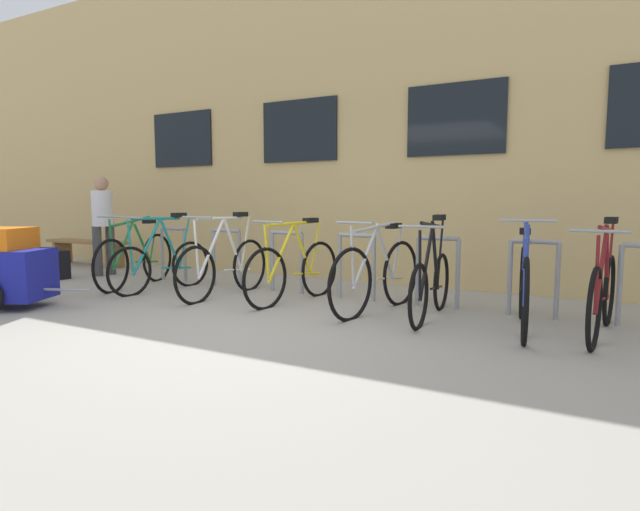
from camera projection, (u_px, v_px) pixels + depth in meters
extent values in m
plane|color=#9E998E|center=(235.00, 330.00, 4.83)|extent=(42.00, 42.00, 0.00)
cube|color=tan|center=(445.00, 135.00, 10.71)|extent=(28.00, 7.70, 5.09)
cube|color=black|center=(182.00, 140.00, 9.08)|extent=(1.30, 0.04, 0.94)
cube|color=black|center=(299.00, 131.00, 7.93)|extent=(1.30, 0.04, 0.94)
cube|color=black|center=(455.00, 119.00, 6.79)|extent=(1.30, 0.04, 0.94)
cylinder|color=gray|center=(162.00, 254.00, 7.81)|extent=(0.05, 0.05, 0.79)
cylinder|color=gray|center=(185.00, 256.00, 7.59)|extent=(0.05, 0.05, 0.79)
cylinder|color=gray|center=(173.00, 229.00, 7.66)|extent=(0.46, 0.05, 0.05)
cylinder|color=gray|center=(214.00, 258.00, 7.33)|extent=(0.05, 0.05, 0.79)
cylinder|color=gray|center=(239.00, 259.00, 7.11)|extent=(0.05, 0.05, 0.79)
cylinder|color=gray|center=(226.00, 231.00, 7.18)|extent=(0.46, 0.05, 0.05)
cylinder|color=gray|center=(272.00, 262.00, 6.85)|extent=(0.05, 0.05, 0.79)
cylinder|color=gray|center=(302.00, 264.00, 6.64)|extent=(0.05, 0.05, 0.79)
cylinder|color=gray|center=(287.00, 233.00, 6.70)|extent=(0.46, 0.05, 0.05)
cylinder|color=gray|center=(340.00, 266.00, 6.38)|extent=(0.05, 0.05, 0.79)
cylinder|color=gray|center=(374.00, 269.00, 6.16)|extent=(0.05, 0.05, 0.79)
cylinder|color=gray|center=(357.00, 235.00, 6.23)|extent=(0.46, 0.05, 0.05)
cylinder|color=gray|center=(418.00, 272.00, 5.90)|extent=(0.05, 0.05, 0.79)
cylinder|color=gray|center=(458.00, 274.00, 5.68)|extent=(0.05, 0.05, 0.79)
cylinder|color=gray|center=(438.00, 238.00, 5.75)|extent=(0.46, 0.05, 0.05)
cylinder|color=gray|center=(510.00, 278.00, 5.42)|extent=(0.05, 0.05, 0.79)
cylinder|color=gray|center=(557.00, 281.00, 5.20)|extent=(0.05, 0.05, 0.79)
cylinder|color=gray|center=(535.00, 242.00, 5.27)|extent=(0.46, 0.05, 0.05)
cylinder|color=gray|center=(619.00, 286.00, 4.94)|extent=(0.05, 0.05, 0.79)
torus|color=black|center=(401.00, 274.00, 5.98)|extent=(0.17, 0.76, 0.76)
torus|color=black|center=(351.00, 285.00, 5.20)|extent=(0.17, 0.76, 0.76)
cylinder|color=#B7B7BC|center=(366.00, 256.00, 5.38)|extent=(0.12, 0.48, 0.67)
cylinder|color=#B7B7BC|center=(386.00, 256.00, 5.69)|extent=(0.10, 0.36, 0.60)
cylinder|color=#B7B7BC|center=(375.00, 227.00, 5.48)|extent=(0.17, 0.78, 0.10)
cylinder|color=#B7B7BC|center=(389.00, 278.00, 5.79)|extent=(0.11, 0.50, 0.08)
cylinder|color=#B7B7BC|center=(397.00, 251.00, 5.89)|extent=(0.06, 0.20, 0.54)
cylinder|color=#B7B7BC|center=(352.00, 255.00, 5.19)|extent=(0.04, 0.08, 0.59)
cube|color=black|center=(394.00, 226.00, 5.78)|extent=(0.13, 0.21, 0.06)
cylinder|color=gray|center=(354.00, 223.00, 5.17)|extent=(0.44, 0.10, 0.03)
torus|color=black|center=(158.00, 258.00, 7.74)|extent=(0.20, 0.72, 0.73)
torus|color=black|center=(111.00, 266.00, 6.74)|extent=(0.20, 0.72, 0.73)
cylinder|color=#1E7238|center=(124.00, 243.00, 6.98)|extent=(0.15, 0.50, 0.69)
cylinder|color=#1E7238|center=(143.00, 244.00, 7.38)|extent=(0.12, 0.38, 0.60)
cylinder|color=#1E7238|center=(131.00, 221.00, 7.12)|extent=(0.22, 0.81, 0.13)
cylinder|color=#1E7238|center=(147.00, 262.00, 7.50)|extent=(0.14, 0.52, 0.08)
cylinder|color=#1E7238|center=(153.00, 241.00, 7.63)|extent=(0.07, 0.20, 0.53)
cylinder|color=#1E7238|center=(111.00, 243.00, 6.73)|extent=(0.04, 0.08, 0.62)
cube|color=black|center=(149.00, 221.00, 7.51)|extent=(0.14, 0.22, 0.06)
cylinder|color=gray|center=(112.00, 217.00, 6.72)|extent=(0.43, 0.12, 0.03)
torus|color=black|center=(320.00, 269.00, 6.53)|extent=(0.14, 0.71, 0.71)
torus|color=black|center=(265.00, 279.00, 5.74)|extent=(0.14, 0.71, 0.71)
cylinder|color=yellow|center=(281.00, 252.00, 5.92)|extent=(0.10, 0.48, 0.67)
cylinder|color=yellow|center=(303.00, 250.00, 6.23)|extent=(0.09, 0.36, 0.66)
cylinder|color=yellow|center=(290.00, 224.00, 6.02)|extent=(0.15, 0.77, 0.04)
cylinder|color=yellow|center=(307.00, 274.00, 6.34)|extent=(0.10, 0.50, 0.07)
cylinder|color=yellow|center=(315.00, 246.00, 6.43)|extent=(0.05, 0.20, 0.60)
cylinder|color=yellow|center=(267.00, 252.00, 5.72)|extent=(0.04, 0.08, 0.61)
cube|color=black|center=(311.00, 220.00, 6.32)|extent=(0.13, 0.21, 0.06)
cylinder|color=gray|center=(268.00, 222.00, 5.71)|extent=(0.44, 0.09, 0.03)
torus|color=black|center=(522.00, 283.00, 5.32)|extent=(0.15, 0.76, 0.76)
torus|color=black|center=(525.00, 301.00, 4.34)|extent=(0.15, 0.76, 0.76)
cylinder|color=#233893|center=(526.00, 262.00, 4.58)|extent=(0.11, 0.50, 0.72)
cylinder|color=#233893|center=(524.00, 265.00, 4.96)|extent=(0.09, 0.37, 0.59)
cylinder|color=#233893|center=(526.00, 230.00, 4.71)|extent=(0.16, 0.82, 0.17)
cylinder|color=#233893|center=(523.00, 289.00, 5.08)|extent=(0.10, 0.52, 0.08)
cylinder|color=#233893|center=(524.00, 259.00, 5.20)|extent=(0.05, 0.20, 0.52)
cylinder|color=#233893|center=(527.00, 263.00, 4.33)|extent=(0.04, 0.08, 0.65)
cube|color=black|center=(525.00, 231.00, 5.09)|extent=(0.13, 0.21, 0.06)
cylinder|color=gray|center=(528.00, 220.00, 4.32)|extent=(0.44, 0.09, 0.03)
torus|color=black|center=(250.00, 265.00, 6.94)|extent=(0.04, 0.70, 0.70)
torus|color=black|center=(195.00, 275.00, 6.03)|extent=(0.04, 0.70, 0.70)
cylinder|color=silver|center=(211.00, 248.00, 6.25)|extent=(0.04, 0.51, 0.72)
cylinder|color=silver|center=(233.00, 245.00, 6.60)|extent=(0.04, 0.38, 0.73)
cylinder|color=silver|center=(220.00, 218.00, 6.36)|extent=(0.04, 0.82, 0.05)
cylinder|color=silver|center=(238.00, 270.00, 6.72)|extent=(0.03, 0.53, 0.07)
cylinder|color=silver|center=(245.00, 241.00, 6.83)|extent=(0.02, 0.20, 0.67)
cylinder|color=silver|center=(196.00, 248.00, 6.01)|extent=(0.03, 0.08, 0.65)
cube|color=black|center=(241.00, 214.00, 6.71)|extent=(0.10, 0.20, 0.06)
cylinder|color=gray|center=(197.00, 217.00, 6.00)|extent=(0.44, 0.03, 0.03)
torus|color=black|center=(191.00, 264.00, 7.30)|extent=(0.12, 0.65, 0.65)
torus|color=black|center=(130.00, 272.00, 6.51)|extent=(0.12, 0.65, 0.65)
cylinder|color=teal|center=(147.00, 246.00, 6.69)|extent=(0.09, 0.47, 0.72)
cylinder|color=teal|center=(171.00, 244.00, 6.99)|extent=(0.08, 0.34, 0.73)
cylinder|color=teal|center=(156.00, 218.00, 6.78)|extent=(0.13, 0.75, 0.05)
cylinder|color=teal|center=(177.00, 268.00, 7.10)|extent=(0.08, 0.49, 0.07)
cylinder|color=teal|center=(185.00, 241.00, 7.19)|extent=(0.05, 0.20, 0.68)
cylinder|color=teal|center=(130.00, 246.00, 6.49)|extent=(0.04, 0.08, 0.66)
cube|color=black|center=(179.00, 215.00, 7.08)|extent=(0.12, 0.21, 0.06)
cylinder|color=gray|center=(131.00, 218.00, 6.48)|extent=(0.44, 0.08, 0.03)
torus|color=black|center=(609.00, 291.00, 5.01)|extent=(0.12, 0.70, 0.70)
torus|color=black|center=(594.00, 309.00, 4.17)|extent=(0.12, 0.70, 0.70)
cylinder|color=maroon|center=(601.00, 272.00, 4.37)|extent=(0.09, 0.50, 0.67)
cylinder|color=maroon|center=(607.00, 263.00, 4.69)|extent=(0.08, 0.37, 0.73)
cylinder|color=maroon|center=(606.00, 229.00, 4.47)|extent=(0.12, 0.80, 0.10)
cylinder|color=maroon|center=(606.00, 297.00, 4.80)|extent=(0.08, 0.52, 0.07)
cylinder|color=maroon|center=(610.00, 258.00, 4.90)|extent=(0.05, 0.20, 0.67)
cylinder|color=maroon|center=(597.00, 272.00, 4.15)|extent=(0.04, 0.08, 0.60)
cube|color=black|center=(611.00, 220.00, 4.79)|extent=(0.12, 0.21, 0.06)
cylinder|color=gray|center=(600.00, 231.00, 4.14)|extent=(0.44, 0.07, 0.03)
torus|color=black|center=(441.00, 282.00, 5.72)|extent=(0.07, 0.65, 0.64)
torus|color=black|center=(419.00, 297.00, 4.85)|extent=(0.07, 0.65, 0.64)
cylinder|color=black|center=(426.00, 263.00, 5.06)|extent=(0.06, 0.46, 0.69)
cylinder|color=black|center=(435.00, 256.00, 5.39)|extent=(0.05, 0.34, 0.75)
cylinder|color=black|center=(431.00, 225.00, 5.16)|extent=(0.08, 0.74, 0.10)
cylinder|color=black|center=(436.00, 288.00, 5.50)|extent=(0.05, 0.49, 0.07)
cylinder|color=black|center=(440.00, 252.00, 5.60)|extent=(0.03, 0.20, 0.70)
cylinder|color=black|center=(420.00, 263.00, 4.84)|extent=(0.03, 0.08, 0.63)
cube|color=black|center=(439.00, 217.00, 5.48)|extent=(0.11, 0.21, 0.06)
cylinder|color=gray|center=(421.00, 227.00, 4.83)|extent=(0.44, 0.05, 0.03)
cube|color=navy|center=(6.00, 274.00, 5.79)|extent=(1.07, 0.91, 0.56)
torus|color=black|center=(26.00, 286.00, 6.14)|extent=(0.39, 0.20, 0.41)
cylinder|color=gray|center=(68.00, 290.00, 5.74)|extent=(0.52, 0.25, 0.03)
cube|color=olive|center=(87.00, 242.00, 9.51)|extent=(1.83, 0.40, 0.05)
cube|color=olive|center=(62.00, 252.00, 9.89)|extent=(0.08, 0.36, 0.42)
cube|color=olive|center=(115.00, 256.00, 9.19)|extent=(0.08, 0.36, 0.42)
cylinder|color=#3F3F42|center=(111.00, 250.00, 8.40)|extent=(0.14, 0.14, 0.79)
cylinder|color=#3F3F42|center=(98.00, 251.00, 8.23)|extent=(0.14, 0.14, 0.79)
cylinder|color=silver|center=(102.00, 208.00, 8.24)|extent=(0.32, 0.32, 0.57)
sphere|color=tan|center=(101.00, 184.00, 8.20)|extent=(0.22, 0.22, 0.22)
cube|color=black|center=(60.00, 265.00, 7.93)|extent=(0.30, 0.23, 0.44)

